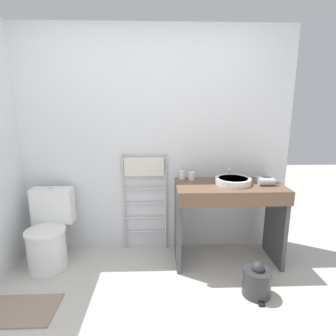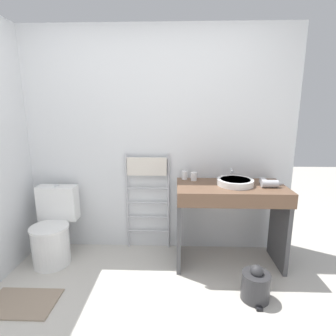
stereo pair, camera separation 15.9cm
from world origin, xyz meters
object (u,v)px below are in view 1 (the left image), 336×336
toilet (49,235)px  trash_bin (257,281)px  hair_dryer (267,181)px  sink_basin (233,181)px  towel_radiator (145,182)px  cup_near_wall (182,175)px  cup_near_edge (192,176)px

toilet → trash_bin: size_ratio=2.49×
toilet → hair_dryer: size_ratio=3.76×
sink_basin → trash_bin: sink_basin is taller
towel_radiator → sink_basin: towel_radiator is taller
toilet → cup_near_wall: size_ratio=8.66×
towel_radiator → hair_dryer: size_ratio=5.32×
cup_near_edge → hair_dryer: size_ratio=0.42×
toilet → towel_radiator: bearing=16.2°
cup_near_edge → trash_bin: (0.49, -0.72, -0.75)m
toilet → trash_bin: (1.96, -0.53, -0.19)m
cup_near_wall → trash_bin: size_ratio=0.29×
sink_basin → hair_dryer: size_ratio=1.71×
sink_basin → cup_near_edge: (-0.40, 0.17, 0.01)m
hair_dryer → trash_bin: size_ratio=0.66×
cup_near_edge → hair_dryer: cup_near_edge is taller
towel_radiator → hair_dryer: towel_radiator is taller
towel_radiator → sink_basin: size_ratio=3.10×
toilet → sink_basin: bearing=0.7°
cup_near_wall → sink_basin: bearing=-22.7°
toilet → cup_near_wall: bearing=9.5°
cup_near_edge → towel_radiator: bearing=169.6°
toilet → cup_near_edge: bearing=7.3°
towel_radiator → hair_dryer: bearing=-14.2°
cup_near_edge → hair_dryer: bearing=-16.8°
cup_near_edge → trash_bin: 1.15m
toilet → sink_basin: sink_basin is taller
toilet → sink_basin: (1.86, 0.02, 0.55)m
towel_radiator → cup_near_wall: (0.41, -0.05, 0.09)m
towel_radiator → cup_near_wall: bearing=-7.2°
towel_radiator → sink_basin: (0.90, -0.26, 0.07)m
towel_radiator → cup_near_wall: 0.42m
cup_near_wall → trash_bin: bearing=-52.4°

